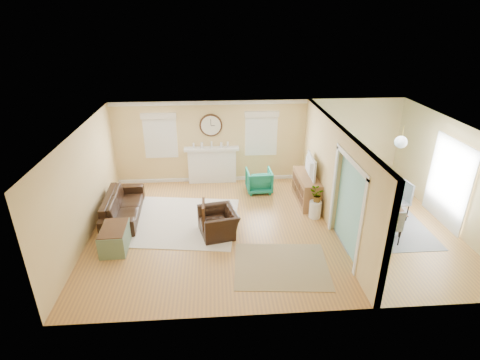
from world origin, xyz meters
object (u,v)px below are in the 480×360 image
dining_table (375,210)px  eames_chair (218,222)px  sofa (123,206)px  credenza (306,188)px  green_chair (259,181)px

dining_table → eames_chair: bearing=99.7°
sofa → eames_chair: bearing=-115.3°
eames_chair → dining_table: size_ratio=0.54×
credenza → dining_table: 1.95m
credenza → green_chair: bearing=149.3°
eames_chair → dining_table: eames_chair is taller
sofa → green_chair: size_ratio=2.90×
green_chair → credenza: (1.27, -0.76, 0.05)m
eames_chair → green_chair: 2.64m
eames_chair → dining_table: 4.10m
green_chair → dining_table: (2.81, -1.96, -0.03)m
eames_chair → credenza: credenza is taller
sofa → credenza: (5.06, 0.53, 0.08)m
eames_chair → green_chair: bearing=137.9°
sofa → dining_table: bearing=-98.8°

